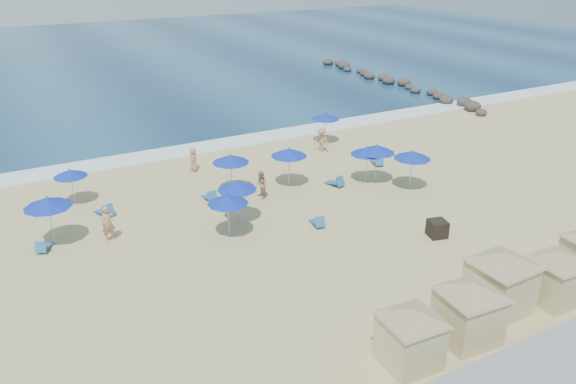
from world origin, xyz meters
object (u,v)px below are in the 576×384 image
object	(u,v)px
umbrella_8	(377,149)
beachgoer_3	(193,159)
umbrella_4	(237,186)
beachgoer_0	(108,224)
cabana_1	(470,304)
umbrella_9	(412,155)
cabana_2	(502,274)
cabana_3	(557,270)
umbrella_6	(367,151)
umbrella_7	(325,116)
umbrella_1	(70,173)
umbrella_5	(289,152)
cabana_0	(411,329)
beachgoer_1	(261,185)
umbrella_3	(231,159)
rock_jetty	(394,82)
umbrella_0	(47,202)
umbrella_2	(228,199)
trash_bin	(437,229)
beachgoer_2	(321,140)

from	to	relation	value
umbrella_8	beachgoer_3	world-z (taller)	umbrella_8
umbrella_4	beachgoer_0	distance (m)	6.74
cabana_1	umbrella_9	world-z (taller)	cabana_1
cabana_2	cabana_3	distance (m)	2.62
umbrella_6	umbrella_7	size ratio (longest dim) A/B	1.01
umbrella_1	umbrella_9	distance (m)	19.87
umbrella_5	cabana_2	bearing A→B (deg)	-85.12
cabana_0	beachgoer_1	world-z (taller)	cabana_0
umbrella_3	cabana_3	bearing A→B (deg)	-66.24
umbrella_6	umbrella_5	bearing A→B (deg)	158.37
rock_jetty	umbrella_0	xyz separation A→B (m)	(-36.72, -19.58, 1.92)
umbrella_8	umbrella_9	size ratio (longest dim) A/B	1.00
rock_jetty	cabana_0	bearing A→B (deg)	-127.65
beachgoer_1	beachgoer_3	xyz separation A→B (m)	(-1.98, 6.07, -0.04)
umbrella_2	umbrella_0	bearing A→B (deg)	156.98
rock_jetty	beachgoer_0	distance (m)	39.89
cabana_0	umbrella_2	xyz separation A→B (m)	(-1.86, 11.85, 0.60)
umbrella_3	rock_jetty	bearing A→B (deg)	34.19
beachgoer_3	umbrella_8	bearing A→B (deg)	77.38
umbrella_4	umbrella_5	xyz separation A→B (m)	(4.76, 3.01, 0.10)
trash_bin	umbrella_4	bearing A→B (deg)	155.99
umbrella_2	umbrella_5	bearing A→B (deg)	36.64
trash_bin	umbrella_1	bearing A→B (deg)	153.94
umbrella_0	umbrella_7	bearing A→B (deg)	18.96
umbrella_6	trash_bin	bearing A→B (deg)	-97.64
umbrella_1	umbrella_6	size ratio (longest dim) A/B	0.90
umbrella_7	rock_jetty	bearing A→B (deg)	37.39
umbrella_3	umbrella_9	size ratio (longest dim) A/B	0.98
umbrella_4	umbrella_6	bearing A→B (deg)	7.50
umbrella_8	beachgoer_3	xyz separation A→B (m)	(-9.35, 7.28, -1.42)
rock_jetty	beachgoer_1	xyz separation A→B (m)	(-25.23, -19.52, 0.48)
umbrella_8	umbrella_6	bearing A→B (deg)	149.99
umbrella_2	cabana_3	bearing A→B (deg)	-50.45
trash_bin	umbrella_9	xyz separation A→B (m)	(2.75, 5.46, 1.78)
cabana_3	beachgoer_2	bearing A→B (deg)	86.77
cabana_2	umbrella_8	xyz separation A→B (m)	(3.72, 13.27, 0.55)
cabana_3	cabana_1	bearing A→B (deg)	-178.67
beachgoer_0	beachgoer_3	world-z (taller)	beachgoer_0
umbrella_3	beachgoer_0	xyz separation A→B (m)	(-7.77, -2.57, -1.25)
umbrella_3	umbrella_7	world-z (taller)	umbrella_3
umbrella_7	beachgoer_1	distance (m)	11.12
cabana_2	umbrella_7	distance (m)	21.93
umbrella_6	umbrella_9	distance (m)	2.77
cabana_1	umbrella_0	xyz separation A→B (m)	(-12.63, 15.21, 0.73)
umbrella_7	cabana_1	bearing A→B (deg)	-108.77
umbrella_2	umbrella_4	world-z (taller)	umbrella_4
cabana_0	umbrella_9	size ratio (longest dim) A/B	1.58
cabana_3	umbrella_5	distance (m)	16.50
umbrella_3	beachgoer_0	size ratio (longest dim) A/B	1.35
cabana_3	beachgoer_3	world-z (taller)	cabana_3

